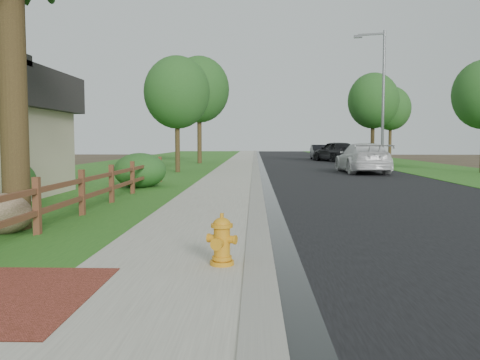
{
  "coord_description": "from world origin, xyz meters",
  "views": [
    {
      "loc": [
        0.33,
        -6.19,
        1.75
      ],
      "look_at": [
        0.03,
        4.24,
        0.94
      ],
      "focal_mm": 38.0,
      "sensor_mm": 36.0,
      "label": 1
    }
  ],
  "objects_px": {
    "ranch_fence": "(98,186)",
    "dark_car_mid": "(335,151)",
    "white_suv": "(363,158)",
    "fire_hydrant": "(222,241)",
    "streetlight": "(381,91)"
  },
  "relations": [
    {
      "from": "ranch_fence",
      "to": "streetlight",
      "type": "bearing_deg",
      "value": 59.99
    },
    {
      "from": "streetlight",
      "to": "white_suv",
      "type": "bearing_deg",
      "value": -111.72
    },
    {
      "from": "ranch_fence",
      "to": "dark_car_mid",
      "type": "height_order",
      "value": "dark_car_mid"
    },
    {
      "from": "white_suv",
      "to": "streetlight",
      "type": "relative_size",
      "value": 0.62
    },
    {
      "from": "ranch_fence",
      "to": "fire_hydrant",
      "type": "xyz_separation_m",
      "value": [
        3.5,
        -5.95,
        -0.2
      ]
    },
    {
      "from": "dark_car_mid",
      "to": "white_suv",
      "type": "bearing_deg",
      "value": 65.34
    },
    {
      "from": "ranch_fence",
      "to": "white_suv",
      "type": "height_order",
      "value": "white_suv"
    },
    {
      "from": "ranch_fence",
      "to": "white_suv",
      "type": "distance_m",
      "value": 18.05
    },
    {
      "from": "fire_hydrant",
      "to": "white_suv",
      "type": "distance_m",
      "value": 22.02
    },
    {
      "from": "ranch_fence",
      "to": "fire_hydrant",
      "type": "relative_size",
      "value": 24.41
    },
    {
      "from": "fire_hydrant",
      "to": "streetlight",
      "type": "bearing_deg",
      "value": 72.23
    },
    {
      "from": "white_suv",
      "to": "streetlight",
      "type": "distance_m",
      "value": 7.58
    },
    {
      "from": "white_suv",
      "to": "dark_car_mid",
      "type": "relative_size",
      "value": 1.09
    },
    {
      "from": "streetlight",
      "to": "dark_car_mid",
      "type": "bearing_deg",
      "value": 97.81
    },
    {
      "from": "dark_car_mid",
      "to": "streetlight",
      "type": "relative_size",
      "value": 0.57
    }
  ]
}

